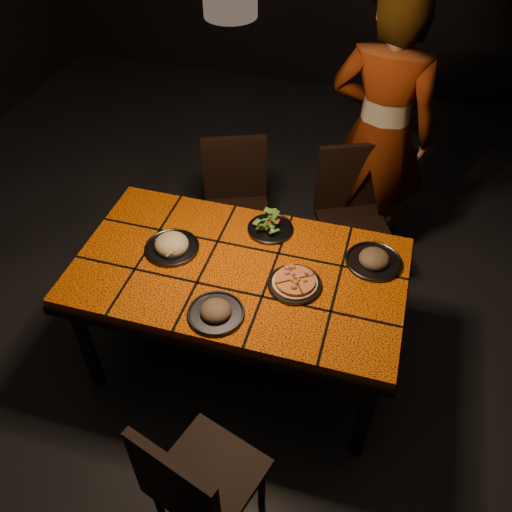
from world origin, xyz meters
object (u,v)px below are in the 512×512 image
(chair_far_right, at_px, (351,207))
(diner, at_px, (380,134))
(chair_far_left, at_px, (236,198))
(plate_pizza, at_px, (295,283))
(plate_pasta, at_px, (172,245))
(chair_near, at_px, (195,483))
(dining_table, at_px, (239,279))

(chair_far_right, height_order, diner, diner)
(chair_far_left, distance_m, diner, 0.96)
(plate_pizza, bearing_deg, plate_pasta, 173.50)
(chair_far_left, height_order, chair_far_right, chair_far_right)
(chair_far_right, height_order, plate_pasta, chair_far_right)
(plate_pizza, bearing_deg, chair_near, -100.92)
(chair_near, relative_size, plate_pasta, 3.18)
(chair_far_right, distance_m, plate_pasta, 1.21)
(dining_table, height_order, chair_far_left, chair_far_left)
(dining_table, distance_m, plate_pasta, 0.38)
(chair_near, distance_m, plate_pasta, 1.13)
(chair_near, distance_m, diner, 2.20)
(plate_pizza, bearing_deg, chair_far_right, 81.52)
(chair_near, height_order, chair_far_right, chair_far_right)
(dining_table, xyz_separation_m, chair_far_right, (0.43, 0.92, -0.16))
(diner, xyz_separation_m, plate_pizza, (-0.23, -1.21, -0.13))
(chair_far_right, relative_size, plate_pizza, 3.02)
(chair_far_left, height_order, plate_pasta, chair_far_left)
(chair_far_left, bearing_deg, plate_pasta, -117.64)
(dining_table, xyz_separation_m, diner, (0.52, 1.17, 0.22))
(diner, bearing_deg, chair_far_right, 78.29)
(chair_near, xyz_separation_m, diner, (0.41, 2.12, 0.39))
(chair_far_right, xyz_separation_m, plate_pasta, (-0.79, -0.88, 0.26))
(chair_near, xyz_separation_m, plate_pizza, (0.18, 0.91, 0.27))
(chair_near, height_order, plate_pasta, chair_near)
(chair_near, bearing_deg, dining_table, -65.67)
(plate_pasta, bearing_deg, chair_far_left, 83.94)
(diner, relative_size, plate_pasta, 6.52)
(chair_near, xyz_separation_m, plate_pasta, (-0.47, 0.98, 0.27))
(chair_far_left, height_order, plate_pizza, chair_far_left)
(chair_far_left, height_order, diner, diner)
(chair_far_right, bearing_deg, dining_table, -139.73)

